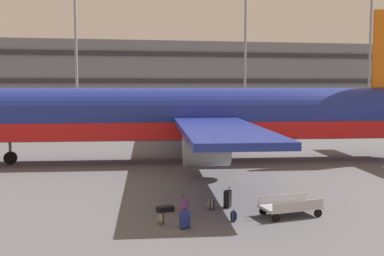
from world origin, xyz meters
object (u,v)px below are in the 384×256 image
suitcase_red (185,219)px  suitcase_black (228,199)px  backpack_silver (211,204)px  suitcase_upright (185,208)px  backpack_navy (234,216)px  suitcase_laid_flat (165,209)px  airliner (194,117)px  backpack_scuffed (161,219)px  baggage_cart (290,206)px

suitcase_red → suitcase_black: (2.54, 2.76, 0.05)m
suitcase_red → suitcase_black: bearing=47.5°
suitcase_red → backpack_silver: (1.67, 2.55, -0.13)m
suitcase_upright → backpack_navy: suitcase_upright is taller
suitcase_laid_flat → backpack_silver: backpack_silver is taller
suitcase_black → backpack_navy: (-0.34, -2.22, -0.20)m
suitcase_black → suitcase_upright: bearing=-151.4°
suitcase_red → suitcase_laid_flat: bearing=98.7°
airliner → backpack_scuffed: (-4.52, -15.27, -3.10)m
suitcase_black → baggage_cart: bearing=-39.6°
suitcase_black → backpack_navy: suitcase_black is taller
suitcase_upright → backpack_navy: 2.17m
suitcase_laid_flat → backpack_silver: (2.08, -0.15, 0.13)m
suitcase_upright → suitcase_red: (-0.27, -1.53, -0.03)m
airliner → suitcase_red: 16.67m
airliner → backpack_scuffed: 16.22m
backpack_navy → backpack_scuffed: 3.07m
suitcase_red → backpack_navy: 2.26m
suitcase_red → baggage_cart: baggage_cart is taller
suitcase_red → backpack_silver: 3.05m
airliner → baggage_cart: airliner is taller
suitcase_black → backpack_scuffed: bearing=-149.2°
suitcase_red → suitcase_laid_flat: 2.74m
backpack_scuffed → airliner: bearing=73.5°
suitcase_black → baggage_cart: size_ratio=0.29×
airliner → suitcase_red: airliner is taller
suitcase_upright → backpack_silver: (1.40, 1.02, -0.16)m
suitcase_red → baggage_cart: 4.92m
suitcase_red → suitcase_laid_flat: size_ratio=0.94×
backpack_scuffed → baggage_cart: 5.73m
suitcase_red → backpack_navy: suitcase_red is taller
suitcase_upright → backpack_navy: size_ratio=1.84×
suitcase_red → backpack_navy: size_ratio=1.50×
suitcase_laid_flat → backpack_scuffed: size_ratio=1.71×
suitcase_upright → suitcase_red: size_ratio=1.23×
baggage_cart → suitcase_red: bearing=-170.0°
suitcase_black → backpack_silver: bearing=-166.2°
backpack_scuffed → suitcase_upright: bearing=34.8°
airliner → backpack_silver: (-1.97, -13.45, -3.07)m
backpack_navy → backpack_scuffed: bearing=176.5°
suitcase_laid_flat → suitcase_black: suitcase_black is taller
suitcase_laid_flat → backpack_scuffed: 2.02m
airliner → suitcase_black: size_ratio=40.91×
backpack_silver → suitcase_upright: bearing=-143.9°
backpack_silver → suitcase_red: bearing=-123.2°
suitcase_laid_flat → baggage_cart: baggage_cart is taller
suitcase_black → backpack_scuffed: 3.98m
suitcase_black → baggage_cart: suitcase_black is taller
suitcase_laid_flat → backpack_silver: bearing=-4.0°
backpack_navy → baggage_cart: 2.68m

